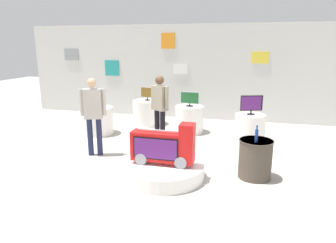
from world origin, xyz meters
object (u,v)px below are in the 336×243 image
novelty_firetruck_tv (164,147)px  bottle_on_side_table (257,135)px  display_pedestal_center_rear (189,119)px  tv_on_far_right (97,101)px  display_pedestal_left_rear (148,112)px  side_table_round (255,159)px  tv_on_left_rear (147,93)px  main_display_pedestal (163,170)px  tv_on_right_rear (251,104)px  display_pedestal_right_rear (250,129)px  shopper_browsing_rear (93,111)px  shopper_browsing_near_truck (160,107)px  tv_on_center_rear (190,98)px  display_pedestal_far_right (98,121)px

novelty_firetruck_tv → bottle_on_side_table: bearing=10.6°
display_pedestal_center_rear → tv_on_far_right: tv_on_far_right is taller
display_pedestal_left_rear → side_table_round: display_pedestal_left_rear is taller
tv_on_left_rear → tv_on_far_right: (-0.98, -1.37, -0.04)m
main_display_pedestal → tv_on_right_rear: bearing=58.1°
novelty_firetruck_tv → display_pedestal_right_rear: 2.92m
bottle_on_side_table → shopper_browsing_rear: size_ratio=0.18×
shopper_browsing_rear → main_display_pedestal: bearing=-23.6°
display_pedestal_center_rear → shopper_browsing_near_truck: shopper_browsing_near_truck is taller
tv_on_far_right → tv_on_center_rear: bearing=18.1°
display_pedestal_left_rear → bottle_on_side_table: 4.68m
tv_on_far_right → display_pedestal_center_rear: bearing=18.2°
side_table_round → novelty_firetruck_tv: bearing=-165.5°
tv_on_center_rear → display_pedestal_right_rear: tv_on_center_rear is taller
novelty_firetruck_tv → tv_on_far_right: 3.46m
display_pedestal_far_right → tv_on_center_rear: bearing=18.0°
display_pedestal_center_rear → display_pedestal_far_right: (-2.40, -0.79, 0.00)m
tv_on_left_rear → tv_on_right_rear: bearing=-21.9°
novelty_firetruck_tv → display_pedestal_right_rear: novelty_firetruck_tv is taller
main_display_pedestal → side_table_round: side_table_round is taller
tv_on_far_right → shopper_browsing_near_truck: 2.15m
tv_on_left_rear → tv_on_center_rear: bearing=-22.3°
shopper_browsing_rear → display_pedestal_left_rear: bearing=85.0°
tv_on_left_rear → side_table_round: size_ratio=0.65×
tv_on_left_rear → bottle_on_side_table: bearing=-47.2°
bottle_on_side_table → novelty_firetruck_tv: bearing=-169.4°
display_pedestal_far_right → bottle_on_side_table: bearing=-26.3°
display_pedestal_left_rear → main_display_pedestal: bearing=-67.7°
main_display_pedestal → tv_on_center_rear: tv_on_center_rear is taller
tv_on_center_rear → display_pedestal_right_rear: 1.86m
tv_on_far_right → side_table_round: size_ratio=0.53×
display_pedestal_center_rear → tv_on_right_rear: tv_on_right_rear is taller
tv_on_far_right → bottle_on_side_table: bearing=-26.3°
display_pedestal_center_rear → display_pedestal_right_rear: same height
novelty_firetruck_tv → tv_on_center_rear: (-0.12, 3.13, 0.37)m
main_display_pedestal → tv_on_center_rear: bearing=91.8°
shopper_browsing_near_truck → display_pedestal_center_rear: bearing=75.7°
shopper_browsing_near_truck → display_pedestal_right_rear: bearing=24.4°
display_pedestal_far_right → tv_on_far_right: size_ratio=2.15×
tv_on_far_right → shopper_browsing_rear: bearing=-65.2°
display_pedestal_center_rear → side_table_round: display_pedestal_center_rear is taller
novelty_firetruck_tv → display_pedestal_left_rear: 4.03m
display_pedestal_right_rear → side_table_round: size_ratio=1.02×
side_table_round → display_pedestal_far_right: bearing=155.1°
novelty_firetruck_tv → shopper_browsing_near_truck: shopper_browsing_near_truck is taller
novelty_firetruck_tv → display_pedestal_far_right: (-2.52, 2.35, -0.22)m
novelty_firetruck_tv → tv_on_left_rear: 4.04m
display_pedestal_center_rear → bottle_on_side_table: size_ratio=2.54×
display_pedestal_center_rear → side_table_round: (1.75, -2.72, 0.00)m
tv_on_far_right → novelty_firetruck_tv: bearing=-42.9°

